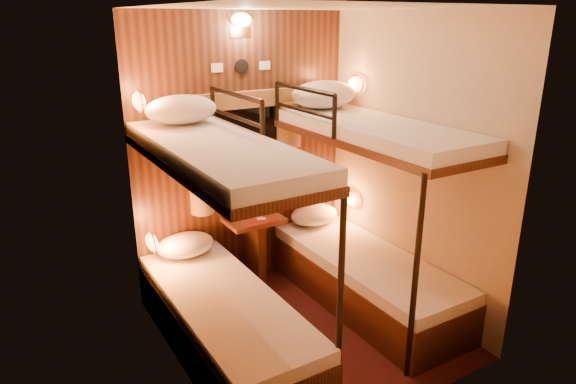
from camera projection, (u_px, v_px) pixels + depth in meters
floor at (305, 328)px, 4.06m from camera, size 2.10×2.10×0.00m
ceiling at (309, 7)px, 3.29m from camera, size 2.10×2.10×0.00m
wall_back at (242, 153)px, 4.53m from camera, size 2.40×0.00×2.40m
wall_front at (410, 234)px, 2.82m from camera, size 2.40×0.00×2.40m
wall_left at (172, 210)px, 3.19m from camera, size 0.00×2.40×2.40m
wall_right at (410, 165)px, 4.17m from camera, size 0.00×2.40×2.40m
back_panel at (243, 154)px, 4.52m from camera, size 2.00×0.03×2.40m
bunk_left at (224, 283)px, 3.62m from camera, size 0.72×1.90×1.82m
bunk_right at (367, 243)px, 4.26m from camera, size 0.72×1.90×1.82m
window at (245, 156)px, 4.50m from camera, size 1.00×0.12×0.79m
curtains at (246, 148)px, 4.45m from camera, size 1.10×0.22×1.00m
back_fixtures at (241, 29)px, 4.15m from camera, size 0.54×0.09×0.48m
reading_lamps at (261, 158)px, 4.23m from camera, size 2.00×0.20×1.25m
table at (255, 242)px, 4.62m from camera, size 0.50×0.34×0.66m
bottle_left at (243, 207)px, 4.53m from camera, size 0.07×0.07×0.24m
bottle_right at (258, 206)px, 4.53m from camera, size 0.07×0.07×0.25m
sachet_a at (261, 219)px, 4.52m from camera, size 0.09×0.08×0.01m
sachet_b at (262, 214)px, 4.62m from camera, size 0.08×0.06×0.01m
pillow_lower_left at (185, 245)px, 4.25m from camera, size 0.48×0.34×0.19m
pillow_lower_right at (314, 215)px, 4.90m from camera, size 0.48×0.34×0.19m
pillow_upper_left at (181, 109)px, 3.78m from camera, size 0.54×0.38×0.21m
pillow_upper_right at (324, 94)px, 4.43m from camera, size 0.60×0.43×0.24m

